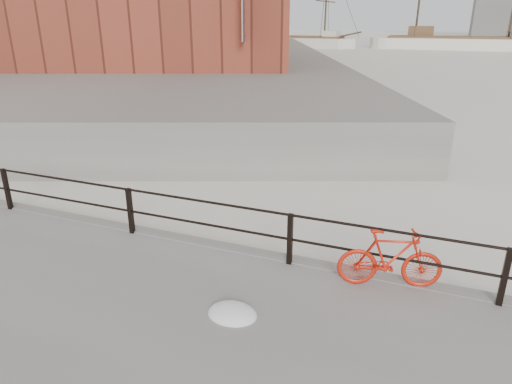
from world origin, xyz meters
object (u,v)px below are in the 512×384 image
Objects in this scene: schooner_left at (297,47)px; workboat_near at (155,68)px; workboat_far at (168,56)px; bicycle at (390,259)px; schooner_mid at (458,49)px.

schooner_left is 1.87× the size of workboat_near.
bicycle is at bearing -92.70° from workboat_far.
schooner_left is 39.94m from workboat_near.
workboat_far is at bearing 72.21° from workboat_near.
workboat_near is at bearing -89.23° from schooner_left.
bicycle is 41.91m from workboat_near.
schooner_left reaches higher than workboat_near.
schooner_mid is 52.00m from workboat_near.
workboat_near is 15.35m from workboat_far.
workboat_far reaches higher than bicycle.
workboat_far is (-9.48, -26.19, 0.00)m from schooner_left.
workboat_far is (-33.34, 46.24, -0.87)m from bicycle.
workboat_near is (-2.50, -39.87, 0.00)m from schooner_left.
bicycle is 0.17× the size of workboat_far.
schooner_mid is 26.21m from schooner_left.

